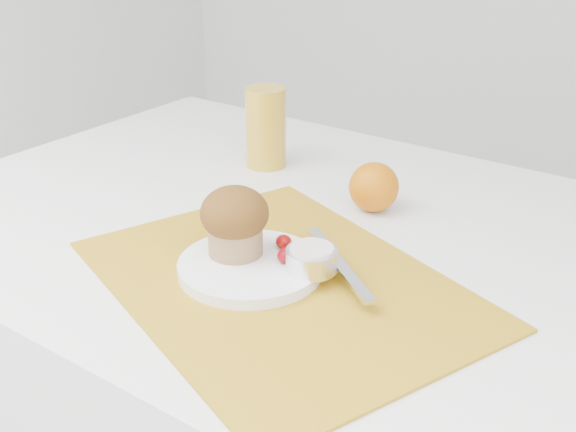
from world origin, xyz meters
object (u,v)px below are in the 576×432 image
Objects in this scene: plate at (250,267)px; muffin at (235,220)px; orange at (374,187)px; juice_glass at (266,127)px.

plate is 0.06m from muffin.
juice_glass reaches higher than orange.
muffin reaches higher than plate.
muffin reaches higher than orange.
juice_glass is (-0.24, 0.05, 0.03)m from orange.
juice_glass is at bearing 167.06° from orange.
muffin is (0.18, -0.30, -0.00)m from juice_glass.
juice_glass is (-0.21, 0.31, 0.06)m from plate.
muffin is (-0.06, -0.25, 0.03)m from orange.
orange is 0.83× the size of muffin.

